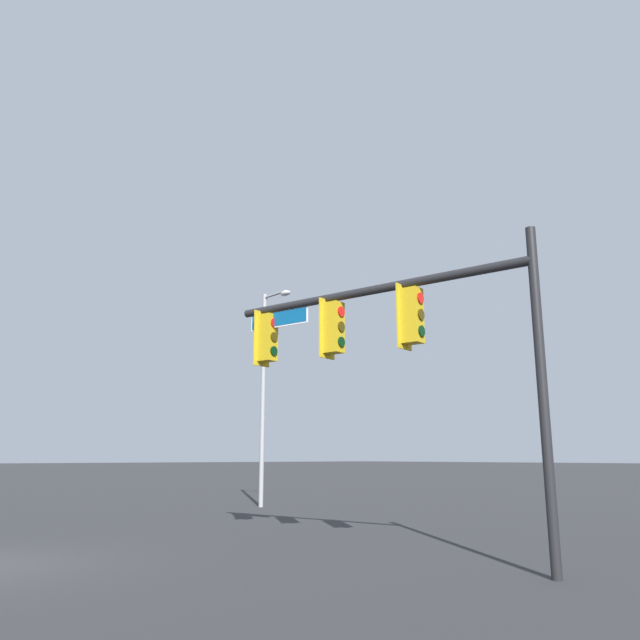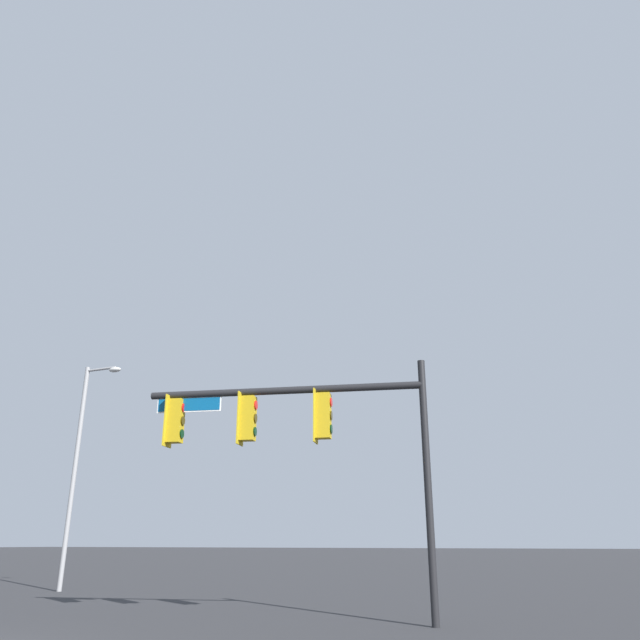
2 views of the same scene
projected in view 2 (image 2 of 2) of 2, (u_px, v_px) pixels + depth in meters
The scene contains 2 objects.
signal_pole_near at pixel (287, 423), 15.28m from camera, with size 6.86×1.80×5.88m.
street_lamp at pixel (80, 458), 24.50m from camera, with size 1.80×0.28×8.54m.
Camera 2 is at (-10.80, 7.24, 1.70)m, focal length 35.00 mm.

